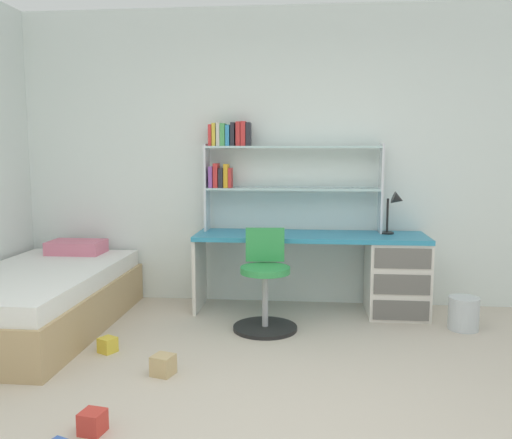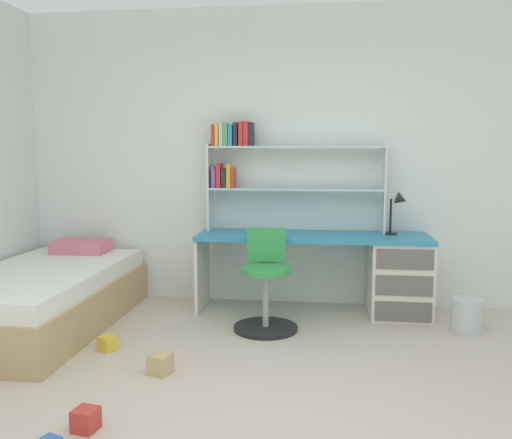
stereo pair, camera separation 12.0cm
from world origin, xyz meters
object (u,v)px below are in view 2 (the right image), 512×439
(desk, at_px, (374,270))
(toy_block_yellow_1, at_px, (107,343))
(toy_block_red_0, at_px, (86,420))
(desk_lamp, at_px, (399,206))
(bed_platform, at_px, (42,298))
(swivel_chair, at_px, (266,290))
(bookshelf_hutch, at_px, (267,164))
(waste_bin, at_px, (467,315))
(toy_block_natural_2, at_px, (160,364))

(desk, xyz_separation_m, toy_block_yellow_1, (-1.99, -1.15, -0.35))
(toy_block_red_0, bearing_deg, toy_block_yellow_1, 107.33)
(desk_lamp, height_order, bed_platform, desk_lamp)
(toy_block_yellow_1, bearing_deg, swivel_chair, 30.22)
(desk, bearing_deg, bookshelf_hutch, 170.17)
(desk, height_order, bookshelf_hutch, bookshelf_hutch)
(swivel_chair, xyz_separation_m, bed_platform, (-1.82, -0.19, -0.08))
(toy_block_yellow_1, bearing_deg, bookshelf_hutch, 52.32)
(waste_bin, xyz_separation_m, toy_block_yellow_1, (-2.69, -0.76, -0.08))
(waste_bin, bearing_deg, toy_block_natural_2, -153.15)
(desk_lamp, bearing_deg, toy_block_yellow_1, -151.23)
(toy_block_red_0, bearing_deg, bed_platform, 125.25)
(desk, height_order, swivel_chair, swivel_chair)
(desk, height_order, bed_platform, desk)
(desk, distance_m, bookshelf_hutch, 1.36)
(desk, distance_m, bed_platform, 2.82)
(waste_bin, height_order, toy_block_natural_2, waste_bin)
(swivel_chair, distance_m, toy_block_natural_2, 1.16)
(desk, height_order, toy_block_natural_2, desk)
(desk, relative_size, waste_bin, 7.64)
(swivel_chair, distance_m, toy_block_yellow_1, 1.28)
(waste_bin, bearing_deg, swivel_chair, -175.32)
(swivel_chair, height_order, bed_platform, swivel_chair)
(bed_platform, distance_m, toy_block_natural_2, 1.48)
(toy_block_natural_2, bearing_deg, swivel_chair, 59.20)
(bookshelf_hutch, bearing_deg, toy_block_yellow_1, -127.68)
(toy_block_red_0, xyz_separation_m, toy_block_natural_2, (0.16, 0.74, 0.01))
(desk_lamp, relative_size, toy_block_yellow_1, 3.54)
(bookshelf_hutch, relative_size, bed_platform, 0.80)
(bed_platform, height_order, toy_block_yellow_1, bed_platform)
(bookshelf_hutch, xyz_separation_m, waste_bin, (1.67, -0.55, -1.19))
(swivel_chair, bearing_deg, toy_block_natural_2, -120.80)
(bed_platform, relative_size, toy_block_yellow_1, 18.60)
(desk_lamp, xyz_separation_m, toy_block_yellow_1, (-2.19, -1.20, -0.91))
(waste_bin, distance_m, toy_block_red_0, 2.99)
(bed_platform, height_order, toy_block_natural_2, bed_platform)
(desk_lamp, bearing_deg, swivel_chair, -152.70)
(desk, relative_size, swivel_chair, 2.53)
(desk_lamp, height_order, toy_block_yellow_1, desk_lamp)
(desk_lamp, height_order, toy_block_red_0, desk_lamp)
(bookshelf_hutch, distance_m, swivel_chair, 1.22)
(toy_block_natural_2, bearing_deg, waste_bin, 26.85)
(waste_bin, xyz_separation_m, toy_block_natural_2, (-2.19, -1.11, -0.07))
(desk_lamp, xyz_separation_m, toy_block_red_0, (-1.85, -2.29, -0.90))
(swivel_chair, relative_size, bed_platform, 0.40)
(desk, xyz_separation_m, swivel_chair, (-0.91, -0.51, -0.08))
(swivel_chair, distance_m, bed_platform, 1.84)
(bed_platform, bearing_deg, desk, 14.44)
(bookshelf_hutch, distance_m, toy_block_red_0, 2.80)
(bookshelf_hutch, xyz_separation_m, toy_block_yellow_1, (-1.02, -1.31, -1.27))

